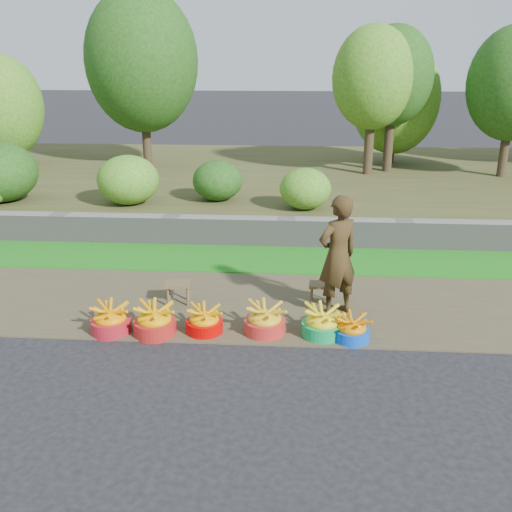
# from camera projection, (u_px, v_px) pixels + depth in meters

# --- Properties ---
(ground_plane) EXTENTS (120.00, 120.00, 0.00)m
(ground_plane) POSITION_uv_depth(u_px,v_px,m) (279.00, 347.00, 7.17)
(ground_plane) COLOR black
(ground_plane) RESTS_ON ground
(dirt_shoulder) EXTENTS (80.00, 2.50, 0.02)m
(dirt_shoulder) POSITION_uv_depth(u_px,v_px,m) (282.00, 305.00, 8.35)
(dirt_shoulder) COLOR #4B422C
(dirt_shoulder) RESTS_ON ground
(grass_verge) EXTENTS (80.00, 1.50, 0.04)m
(grass_verge) POSITION_uv_depth(u_px,v_px,m) (285.00, 259.00, 10.23)
(grass_verge) COLOR #1C7A16
(grass_verge) RESTS_ON ground
(retaining_wall) EXTENTS (80.00, 0.35, 0.55)m
(retaining_wall) POSITION_uv_depth(u_px,v_px,m) (286.00, 232.00, 10.95)
(retaining_wall) COLOR slate
(retaining_wall) RESTS_ON ground
(earth_bank) EXTENTS (80.00, 10.00, 0.50)m
(earth_bank) POSITION_uv_depth(u_px,v_px,m) (290.00, 182.00, 15.57)
(earth_bank) COLOR #454621
(earth_bank) RESTS_ON ground
(vegetation) EXTENTS (30.31, 7.90, 4.83)m
(vegetation) POSITION_uv_depth(u_px,v_px,m) (349.00, 91.00, 14.88)
(vegetation) COLOR #372C1C
(vegetation) RESTS_ON earth_bank
(basin_a) EXTENTS (0.53, 0.53, 0.40)m
(basin_a) POSITION_uv_depth(u_px,v_px,m) (110.00, 320.00, 7.49)
(basin_a) COLOR #A81924
(basin_a) RESTS_ON ground
(basin_b) EXTENTS (0.56, 0.56, 0.42)m
(basin_b) POSITION_uv_depth(u_px,v_px,m) (155.00, 321.00, 7.43)
(basin_b) COLOR #AB1C19
(basin_b) RESTS_ON ground
(basin_c) EXTENTS (0.49, 0.49, 0.36)m
(basin_c) POSITION_uv_depth(u_px,v_px,m) (204.00, 321.00, 7.49)
(basin_c) COLOR #CB0101
(basin_c) RESTS_ON ground
(basin_d) EXTENTS (0.55, 0.55, 0.41)m
(basin_d) POSITION_uv_depth(u_px,v_px,m) (265.00, 321.00, 7.46)
(basin_d) COLOR red
(basin_d) RESTS_ON ground
(basin_e) EXTENTS (0.54, 0.54, 0.40)m
(basin_e) POSITION_uv_depth(u_px,v_px,m) (322.00, 324.00, 7.39)
(basin_e) COLOR #0E964A
(basin_e) RESTS_ON ground
(basin_f) EXTENTS (0.46, 0.46, 0.35)m
(basin_f) POSITION_uv_depth(u_px,v_px,m) (352.00, 330.00, 7.28)
(basin_f) COLOR blue
(basin_f) RESTS_ON ground
(stool_left) EXTENTS (0.41, 0.33, 0.33)m
(stool_left) POSITION_uv_depth(u_px,v_px,m) (178.00, 287.00, 8.31)
(stool_left) COLOR brown
(stool_left) RESTS_ON dirt_shoulder
(stool_right) EXTENTS (0.37, 0.29, 0.31)m
(stool_right) POSITION_uv_depth(u_px,v_px,m) (321.00, 288.00, 8.33)
(stool_right) COLOR brown
(stool_right) RESTS_ON dirt_shoulder
(vendor_woman) EXTENTS (0.74, 0.68, 1.71)m
(vendor_woman) POSITION_uv_depth(u_px,v_px,m) (338.00, 256.00, 7.81)
(vendor_woman) COLOR black
(vendor_woman) RESTS_ON dirt_shoulder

